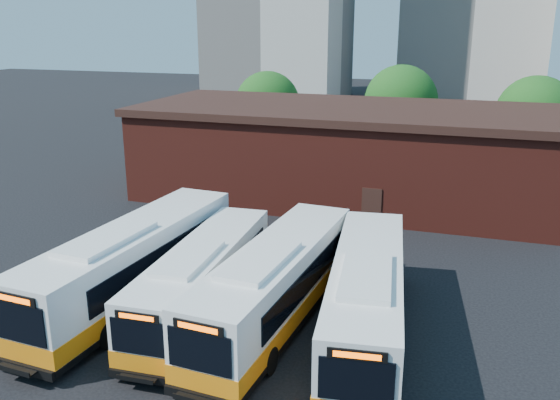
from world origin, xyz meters
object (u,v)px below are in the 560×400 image
(bus_west, at_px, (133,267))
(bus_east, at_px, (366,302))
(bus_midwest, at_px, (203,282))
(bus_mideast, at_px, (275,288))
(transit_worker, at_px, (233,377))

(bus_west, relative_size, bus_east, 1.06)
(bus_west, height_order, bus_midwest, bus_west)
(bus_west, distance_m, bus_mideast, 6.54)
(bus_west, bearing_deg, transit_worker, -33.32)
(bus_mideast, height_order, bus_east, bus_mideast)
(bus_east, bearing_deg, transit_worker, -129.85)
(bus_midwest, relative_size, bus_mideast, 0.90)
(bus_west, distance_m, transit_worker, 8.72)
(bus_east, bearing_deg, bus_west, 172.82)
(bus_midwest, xyz_separation_m, bus_mideast, (3.18, 0.12, 0.15))
(bus_west, relative_size, bus_midwest, 1.16)
(bus_east, bearing_deg, bus_mideast, 171.47)
(bus_midwest, height_order, transit_worker, bus_midwest)
(bus_east, height_order, transit_worker, bus_east)
(bus_midwest, xyz_separation_m, transit_worker, (3.55, -5.26, -0.55))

